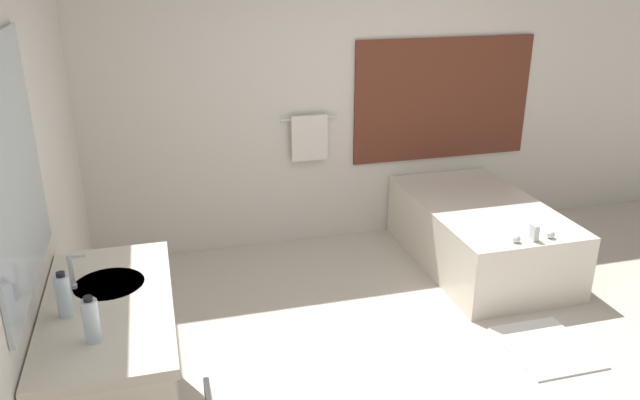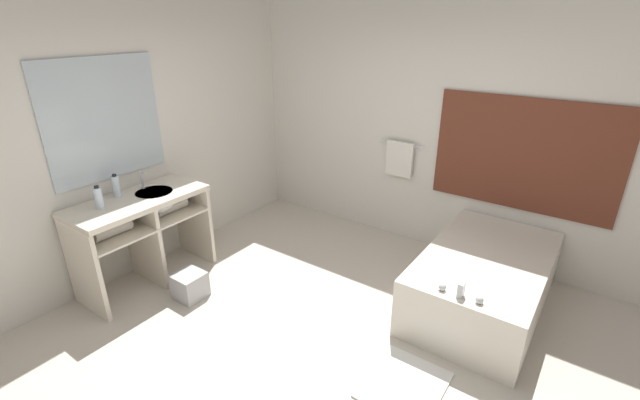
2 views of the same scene
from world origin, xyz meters
name	(u,v)px [view 1 (image 1 of 2)]	position (x,y,z in m)	size (l,w,h in m)	color
ground_plane	(441,375)	(0.00, 0.00, 0.00)	(16.00, 16.00, 0.00)	beige
wall_back_with_blinds	(344,93)	(0.03, 2.23, 1.34)	(7.40, 0.13, 2.70)	silver
wall_left_with_mirror	(19,211)	(-2.23, 0.00, 1.36)	(0.08, 7.40, 2.70)	silver
vanity_counter	(115,344)	(-1.88, -0.13, 0.65)	(0.61, 1.25, 0.91)	beige
sink_faucet	(72,272)	(-2.05, 0.04, 1.00)	(0.09, 0.04, 0.18)	silver
bathtub	(479,231)	(0.97, 1.35, 0.30)	(0.99, 1.69, 0.66)	silver
water_bottle_1	(91,320)	(-1.93, -0.48, 1.01)	(0.07, 0.07, 0.22)	silver
water_bottle_2	(64,296)	(-2.06, -0.23, 1.01)	(0.07, 0.07, 0.22)	silver
bath_mat	(546,347)	(0.80, 0.08, 0.01)	(0.53, 0.62, 0.02)	white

